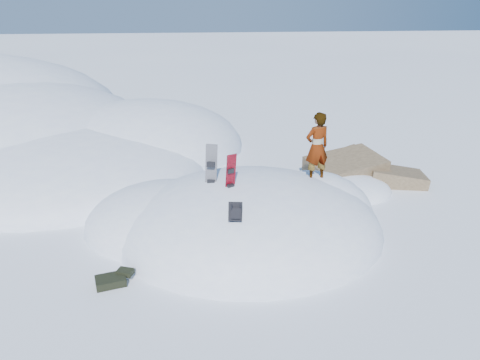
{
  "coord_description": "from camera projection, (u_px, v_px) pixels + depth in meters",
  "views": [
    {
      "loc": [
        -1.25,
        -10.86,
        5.99
      ],
      "look_at": [
        -0.23,
        0.3,
        1.38
      ],
      "focal_mm": 35.0,
      "sensor_mm": 36.0,
      "label": 1
    }
  ],
  "objects": [
    {
      "name": "snowboard_red",
      "position": [
        230.0,
        180.0,
        11.45
      ],
      "size": [
        0.32,
        0.29,
        1.39
      ],
      "rotation": [
        0.0,
        0.0,
        0.48
      ],
      "color": "red",
      "rests_on": "snow_mound"
    },
    {
      "name": "backpack",
      "position": [
        235.0,
        212.0,
        10.3
      ],
      "size": [
        0.35,
        0.44,
        0.51
      ],
      "rotation": [
        0.0,
        0.0,
        -0.13
      ],
      "color": "black",
      "rests_on": "snow_mound"
    },
    {
      "name": "ground",
      "position": [
        250.0,
        232.0,
        12.39
      ],
      "size": [
        120.0,
        120.0,
        0.0
      ],
      "primitive_type": "plane",
      "color": "white",
      "rests_on": "ground"
    },
    {
      "name": "gear_pile",
      "position": [
        113.0,
        279.0,
        10.18
      ],
      "size": [
        0.86,
        0.66,
        0.22
      ],
      "rotation": [
        0.0,
        0.0,
        0.28
      ],
      "color": "black",
      "rests_on": "ground"
    },
    {
      "name": "person",
      "position": [
        317.0,
        147.0,
        12.32
      ],
      "size": [
        0.8,
        0.64,
        1.89
      ],
      "primitive_type": "imported",
      "rotation": [
        0.0,
        0.0,
        3.46
      ],
      "color": "slate",
      "rests_on": "snow_mound"
    },
    {
      "name": "snow_mound",
      "position": [
        242.0,
        228.0,
        12.59
      ],
      "size": [
        8.0,
        6.0,
        3.0
      ],
      "color": "white",
      "rests_on": "ground"
    },
    {
      "name": "rock_outcrop",
      "position": [
        351.0,
        183.0,
        15.46
      ],
      "size": [
        4.68,
        4.41,
        1.68
      ],
      "color": "#7A6446",
      "rests_on": "ground"
    },
    {
      "name": "snowboard_dark",
      "position": [
        211.0,
        175.0,
        11.81
      ],
      "size": [
        0.38,
        0.4,
        1.57
      ],
      "rotation": [
        0.0,
        0.0,
        -0.28
      ],
      "color": "black",
      "rests_on": "snow_mound"
    }
  ]
}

